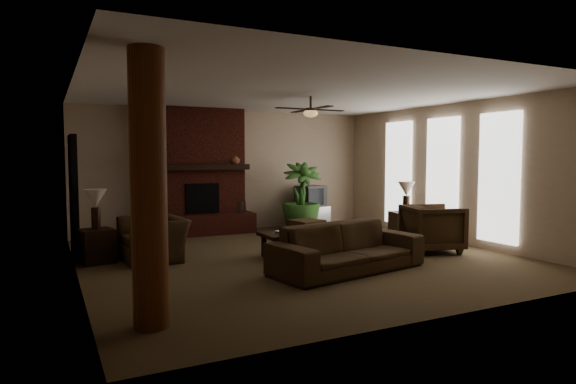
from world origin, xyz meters
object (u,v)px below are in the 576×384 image
coffee_table (296,235)px  log_column (149,190)px  floor_vase (238,213)px  tv_stand (311,216)px  lamp_left (95,201)px  side_table_right (403,225)px  armchair_left (153,232)px  floor_plant (301,212)px  side_table_left (97,246)px  sofa (348,240)px  lamp_right (406,191)px  armchair_right (433,226)px  ottoman (306,229)px

coffee_table → log_column: bearing=-140.2°
coffee_table → floor_vase: 3.11m
tv_stand → lamp_left: size_ratio=1.31×
side_table_right → armchair_left: bearing=179.5°
coffee_table → floor_plant: (1.42, 2.47, 0.08)m
floor_vase → side_table_left: size_ratio=1.40×
sofa → floor_plant: size_ratio=1.52×
floor_plant → lamp_left: bearing=-163.0°
coffee_table → lamp_right: (3.00, 0.70, 0.63)m
armchair_right → floor_vase: bearing=48.0°
armchair_left → sofa: bearing=44.7°
armchair_left → side_table_left: 0.92m
armchair_right → tv_stand: (-0.42, 3.77, -0.22)m
coffee_table → sofa: bearing=-81.0°
sofa → armchair_left: armchair_left is taller
floor_vase → lamp_right: (2.89, -2.40, 0.57)m
coffee_table → lamp_right: lamp_right is taller
lamp_left → side_table_right: 6.16m
armchair_right → ottoman: 2.65m
armchair_right → ottoman: armchair_right is taller
ottoman → side_table_right: 2.09m
floor_plant → side_table_left: size_ratio=2.91×
log_column → armchair_right: size_ratio=2.96×
armchair_left → floor_vase: bearing=129.0°
sofa → lamp_left: (-3.33, 2.37, 0.52)m
side_table_right → lamp_right: bearing=-64.0°
side_table_left → lamp_left: lamp_left is taller
floor_vase → lamp_right: 3.80m
tv_stand → armchair_right: bearing=-92.1°
floor_vase → armchair_right: bearing=-58.8°
log_column → side_table_left: (-0.20, 3.47, -1.12)m
floor_plant → coffee_table: bearing=-119.8°
log_column → armchair_left: 3.44m
armchair_left → armchair_right: bearing=67.1°
floor_plant → lamp_left: 4.79m
floor_vase → floor_plant: floor_plant is taller
floor_vase → floor_plant: (1.30, -0.63, 0.02)m
side_table_right → lamp_left: bearing=176.9°
log_column → armchair_right: 5.71m
armchair_right → floor_plant: size_ratio=0.59×
coffee_table → side_table_left: bearing=161.8°
armchair_left → floor_vase: size_ratio=1.42×
floor_vase → tv_stand: bearing=-1.2°
coffee_table → side_table_left: size_ratio=2.18×
coffee_table → tv_stand: 3.67m
armchair_left → armchair_right: size_ratio=1.16×
sofa → floor_plant: bearing=61.9°
sofa → coffee_table: sofa is taller
log_column → floor_plant: bearing=48.5°
sofa → armchair_right: size_ratio=2.58×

